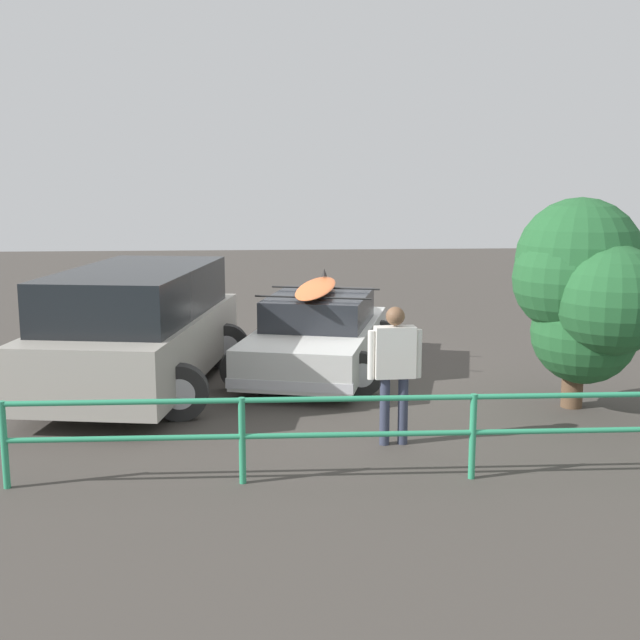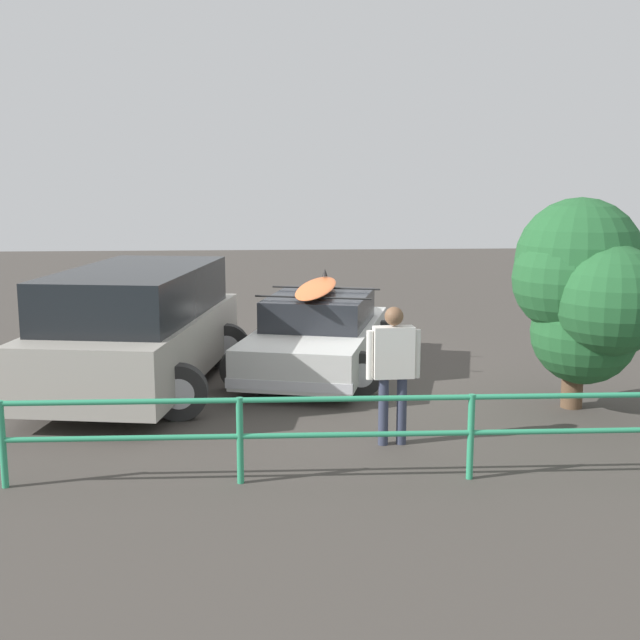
{
  "view_description": "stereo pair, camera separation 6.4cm",
  "coord_description": "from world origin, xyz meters",
  "px_view_note": "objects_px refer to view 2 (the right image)",
  "views": [
    {
      "loc": [
        1.04,
        12.53,
        3.07
      ],
      "look_at": [
        0.17,
        0.66,
        0.95
      ],
      "focal_mm": 45.0,
      "sensor_mm": 36.0,
      "label": 1
    },
    {
      "loc": [
        0.98,
        12.53,
        3.07
      ],
      "look_at": [
        0.17,
        0.66,
        0.95
      ],
      "focal_mm": 45.0,
      "sensor_mm": 36.0,
      "label": 2
    }
  ],
  "objects_px": {
    "sedan_car": "(318,335)",
    "suv_car": "(139,327)",
    "person_bystander": "(393,363)",
    "bush_near_left": "(583,287)"
  },
  "relations": [
    {
      "from": "person_bystander",
      "to": "bush_near_left",
      "type": "bearing_deg",
      "value": -155.76
    },
    {
      "from": "person_bystander",
      "to": "bush_near_left",
      "type": "height_order",
      "value": "bush_near_left"
    },
    {
      "from": "sedan_car",
      "to": "bush_near_left",
      "type": "xyz_separation_m",
      "value": [
        -3.3,
        2.43,
        1.07
      ]
    },
    {
      "from": "sedan_car",
      "to": "person_bystander",
      "type": "distance_m",
      "value": 3.71
    },
    {
      "from": "sedan_car",
      "to": "person_bystander",
      "type": "height_order",
      "value": "person_bystander"
    },
    {
      "from": "sedan_car",
      "to": "bush_near_left",
      "type": "relative_size",
      "value": 1.58
    },
    {
      "from": "person_bystander",
      "to": "bush_near_left",
      "type": "relative_size",
      "value": 0.58
    },
    {
      "from": "suv_car",
      "to": "bush_near_left",
      "type": "height_order",
      "value": "bush_near_left"
    },
    {
      "from": "sedan_car",
      "to": "suv_car",
      "type": "bearing_deg",
      "value": 18.95
    },
    {
      "from": "suv_car",
      "to": "bush_near_left",
      "type": "distance_m",
      "value": 6.21
    }
  ]
}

